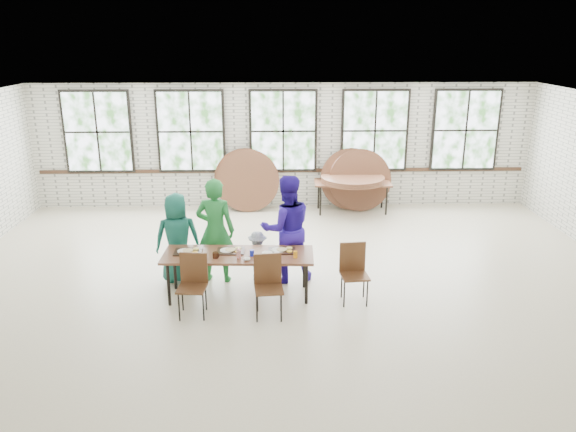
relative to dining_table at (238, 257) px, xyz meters
name	(u,v)px	position (x,y,z in m)	size (l,w,h in m)	color
room	(283,133)	(0.83, 5.02, 1.14)	(12.00, 12.00, 12.00)	beige
dining_table	(238,257)	(0.00, 0.00, 0.00)	(2.43, 0.89, 0.74)	brown
chair_near_left	(193,279)	(-0.66, -0.55, -0.13)	(0.46, 0.44, 0.95)	#51301B
chair_near_right	(268,280)	(0.48, -0.62, -0.13)	(0.45, 0.44, 0.95)	#51301B
chair_spare	(354,267)	(1.83, -0.18, -0.13)	(0.46, 0.44, 0.95)	#51301B
adult_teal	(178,238)	(-1.06, 0.65, 0.09)	(0.76, 0.50, 1.56)	#1C6C59
adult_green	(215,230)	(-0.42, 0.65, 0.22)	(0.66, 0.44, 1.82)	#207832
toddler	(258,256)	(0.29, 0.65, -0.25)	(0.57, 0.33, 0.88)	#131F3D
adult_blue	(287,229)	(0.79, 0.65, 0.24)	(0.91, 0.71, 1.86)	#2A169A
storage_table	(352,184)	(2.46, 4.51, 0.00)	(1.83, 0.83, 0.74)	brown
tabletop_clutter	(243,253)	(0.08, -0.04, 0.08)	(1.97, 0.59, 0.11)	black
round_tops_stacked	(353,179)	(2.46, 4.51, 0.12)	(1.50, 1.50, 0.13)	brown
round_tops_leaning	(301,180)	(1.26, 4.74, 0.05)	(4.27, 0.48, 1.49)	brown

